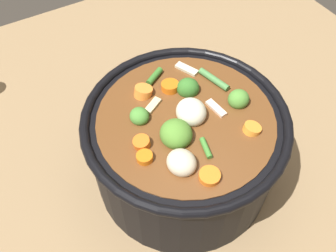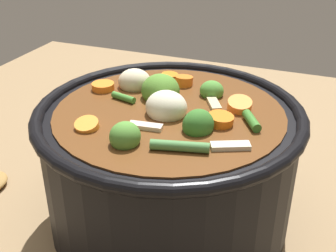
% 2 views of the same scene
% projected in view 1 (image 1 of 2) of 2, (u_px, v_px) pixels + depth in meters
% --- Properties ---
extents(ground_plane, '(1.10, 1.10, 0.00)m').
position_uv_depth(ground_plane, '(183.00, 171.00, 0.62)').
color(ground_plane, '#8C704C').
extents(cooking_pot, '(0.29, 0.29, 0.17)m').
position_uv_depth(cooking_pot, '(184.00, 145.00, 0.56)').
color(cooking_pot, black).
rests_on(cooking_pot, ground_plane).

